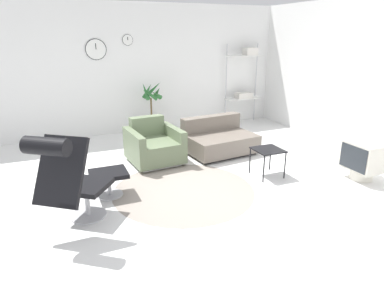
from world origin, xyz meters
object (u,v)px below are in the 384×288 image
object	(u,v)px
ottoman	(109,178)
potted_plant	(152,112)
crt_television	(364,159)
armchair_red	(154,147)
side_table	(268,152)
lounge_chair	(68,174)
couch_low	(219,140)
shelf_unit	(246,76)

from	to	relation	value
ottoman	potted_plant	world-z (taller)	potted_plant
crt_television	potted_plant	size ratio (longest dim) A/B	0.51
ottoman	armchair_red	distance (m)	1.39
side_table	potted_plant	bearing A→B (deg)	108.76
lounge_chair	armchair_red	size ratio (longest dim) A/B	1.27
couch_low	shelf_unit	distance (m)	2.63
shelf_unit	lounge_chair	bearing A→B (deg)	-140.81
ottoman	armchair_red	bearing A→B (deg)	47.04
side_table	crt_television	distance (m)	1.45
lounge_chair	couch_low	size ratio (longest dim) A/B	0.91
armchair_red	ottoman	bearing A→B (deg)	41.94
crt_television	shelf_unit	bearing A→B (deg)	-2.77
armchair_red	potted_plant	xyz separation A→B (m)	(0.47, 1.68, 0.23)
potted_plant	shelf_unit	size ratio (longest dim) A/B	0.61
ottoman	shelf_unit	world-z (taller)	shelf_unit
armchair_red	shelf_unit	bearing A→B (deg)	-152.82
potted_plant	shelf_unit	world-z (taller)	shelf_unit
ottoman	lounge_chair	bearing A→B (deg)	-126.38
lounge_chair	crt_television	distance (m)	4.26
armchair_red	side_table	xyz separation A→B (m)	(1.47, -1.28, 0.11)
couch_low	side_table	distance (m)	1.32
side_table	shelf_unit	size ratio (longest dim) A/B	0.23
couch_low	side_table	bearing A→B (deg)	92.43
shelf_unit	side_table	bearing A→B (deg)	-114.80
crt_television	lounge_chair	bearing A→B (deg)	86.83
lounge_chair	ottoman	distance (m)	1.00
lounge_chair	crt_television	world-z (taller)	lounge_chair
lounge_chair	couch_low	bearing A→B (deg)	68.85
ottoman	side_table	bearing A→B (deg)	-6.13
lounge_chair	potted_plant	xyz separation A→B (m)	(1.95, 3.43, -0.19)
side_table	armchair_red	bearing A→B (deg)	139.01
lounge_chair	potted_plant	size ratio (longest dim) A/B	1.02
crt_television	potted_plant	bearing A→B (deg)	31.79
side_table	crt_television	size ratio (longest dim) A/B	0.75
side_table	crt_television	world-z (taller)	crt_television
armchair_red	crt_television	xyz separation A→B (m)	(2.75, -1.96, 0.05)
armchair_red	couch_low	bearing A→B (deg)	175.35
couch_low	crt_television	distance (m)	2.47
ottoman	side_table	distance (m)	2.44
lounge_chair	armchair_red	distance (m)	2.33
lounge_chair	crt_television	bearing A→B (deg)	33.50
side_table	shelf_unit	world-z (taller)	shelf_unit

